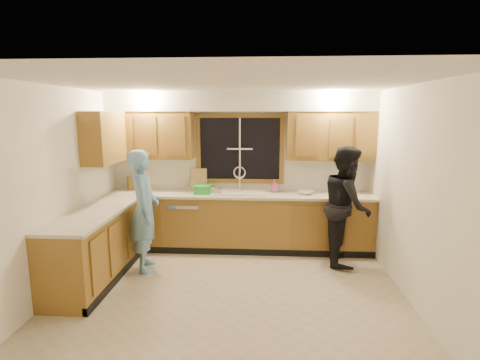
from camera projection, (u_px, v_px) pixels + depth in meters
name	position (u px, v px, depth m)	size (l,w,h in m)	color
floor	(230.00, 295.00, 4.53)	(4.20, 4.20, 0.00)	#B6A68C
ceiling	(229.00, 83.00, 4.09)	(4.20, 4.20, 0.00)	white
wall_back	(240.00, 170.00, 6.18)	(4.20, 4.20, 0.00)	white
wall_left	(54.00, 192.00, 4.44)	(3.80, 3.80, 0.00)	white
wall_right	(416.00, 197.00, 4.19)	(3.80, 3.80, 0.00)	white
base_cabinets_back	(239.00, 222.00, 6.03)	(4.20, 0.60, 0.88)	olive
base_cabinets_left	(96.00, 247.00, 4.91)	(0.60, 1.90, 0.88)	olive
countertop_back	(239.00, 195.00, 5.93)	(4.20, 0.63, 0.04)	beige
countertop_left	(95.00, 213.00, 4.83)	(0.63, 1.90, 0.04)	beige
upper_cabinets_left	(151.00, 135.00, 6.01)	(1.35, 0.33, 0.75)	olive
upper_cabinets_right	(330.00, 136.00, 5.83)	(1.35, 0.33, 0.75)	olive
upper_cabinets_return	(104.00, 137.00, 5.43)	(0.33, 0.90, 0.75)	olive
soffit	(239.00, 102.00, 5.82)	(4.20, 0.35, 0.30)	silver
window_frame	(240.00, 149.00, 6.11)	(1.44, 0.03, 1.14)	black
sink	(239.00, 196.00, 5.96)	(0.86, 0.52, 0.57)	white
dishwasher	(187.00, 223.00, 6.08)	(0.60, 0.56, 0.82)	white
stove	(74.00, 263.00, 4.35)	(0.58, 0.75, 0.90)	white
man	(144.00, 211.00, 5.16)	(0.62, 0.41, 1.69)	#6D9FCD
woman	(347.00, 205.00, 5.40)	(0.84, 0.65, 1.72)	black
knife_block	(132.00, 183.00, 6.18)	(0.12, 0.10, 0.22)	olive
cutting_board	(199.00, 179.00, 6.17)	(0.27, 0.02, 0.36)	tan
dish_crate	(203.00, 189.00, 5.92)	(0.29, 0.27, 0.13)	green
soap_bottle	(274.00, 186.00, 6.06)	(0.09, 0.09, 0.19)	pink
bowl	(306.00, 193.00, 5.85)	(0.23, 0.23, 0.06)	silver
can_left	(212.00, 191.00, 5.81)	(0.07, 0.07, 0.13)	beige
can_right	(221.00, 192.00, 5.76)	(0.06, 0.06, 0.11)	beige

